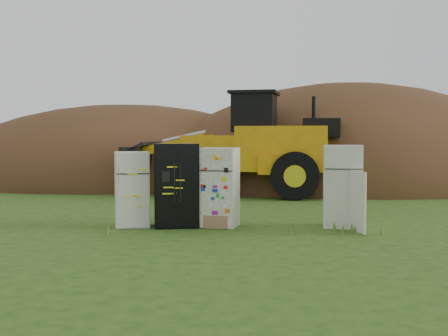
% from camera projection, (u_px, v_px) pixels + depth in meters
% --- Properties ---
extents(ground, '(120.00, 120.00, 0.00)m').
position_uv_depth(ground, '(242.00, 227.00, 12.94)').
color(ground, '#234713').
rests_on(ground, ground).
extents(fridge_leftmost, '(0.91, 0.88, 1.73)m').
position_uv_depth(fridge_leftmost, '(132.00, 189.00, 12.90)').
color(fridge_leftmost, silver).
rests_on(fridge_leftmost, ground).
extents(fridge_black_side, '(1.10, 0.93, 1.91)m').
position_uv_depth(fridge_black_side, '(176.00, 185.00, 12.91)').
color(fridge_black_side, black).
rests_on(fridge_black_side, ground).
extents(fridge_sticker, '(0.96, 0.91, 1.82)m').
position_uv_depth(fridge_sticker, '(219.00, 187.00, 12.92)').
color(fridge_sticker, white).
rests_on(fridge_sticker, ground).
extents(fridge_open_door, '(0.96, 0.91, 1.88)m').
position_uv_depth(fridge_open_door, '(342.00, 186.00, 12.87)').
color(fridge_open_door, silver).
rests_on(fridge_open_door, ground).
extents(wheel_loader, '(8.08, 4.50, 3.69)m').
position_uv_depth(wheel_loader, '(229.00, 144.00, 20.14)').
color(wheel_loader, '#E2A30F').
rests_on(wheel_loader, ground).
extents(dirt_mound_right, '(16.79, 12.32, 8.91)m').
position_uv_depth(dirt_mound_right, '(348.00, 185.00, 24.71)').
color(dirt_mound_right, '#422C15').
rests_on(dirt_mound_right, ground).
extents(dirt_mound_left, '(17.53, 13.15, 7.29)m').
position_uv_depth(dirt_mound_left, '(127.00, 181.00, 26.85)').
color(dirt_mound_left, '#422C15').
rests_on(dirt_mound_left, ground).
extents(dirt_mound_back, '(16.05, 10.70, 6.12)m').
position_uv_depth(dirt_mound_back, '(243.00, 175.00, 31.63)').
color(dirt_mound_back, '#422C15').
rests_on(dirt_mound_back, ground).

